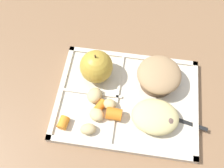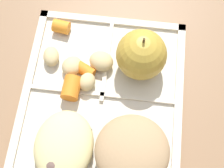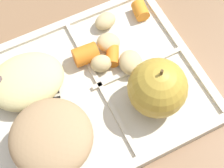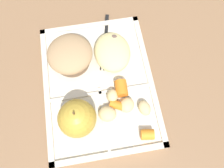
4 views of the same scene
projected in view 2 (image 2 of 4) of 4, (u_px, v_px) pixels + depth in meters
ground at (101, 112)px, 0.53m from camera, size 6.00×6.00×0.00m
lunch_tray at (100, 110)px, 0.53m from camera, size 0.33×0.25×0.02m
green_apple at (141, 55)px, 0.51m from camera, size 0.08×0.08×0.09m
bran_muffin at (132, 152)px, 0.46m from camera, size 0.10×0.10×0.06m
carrot_slice_large at (71, 88)px, 0.52m from camera, size 0.04×0.03×0.03m
carrot_slice_center at (85, 70)px, 0.54m from camera, size 0.03×0.03×0.02m
carrot_slice_diagonal at (61, 27)px, 0.57m from camera, size 0.03×0.03×0.02m
potato_chunk_browned at (51, 56)px, 0.54m from camera, size 0.04×0.03×0.02m
potato_chunk_wedge at (72, 66)px, 0.54m from camera, size 0.05×0.04×0.02m
potato_chunk_small at (101, 61)px, 0.54m from camera, size 0.04×0.05×0.03m
potato_chunk_golden at (87, 82)px, 0.52m from camera, size 0.04×0.03×0.03m
egg_noodle_pile at (64, 146)px, 0.48m from camera, size 0.11×0.09×0.04m
meatball_side at (55, 165)px, 0.47m from camera, size 0.04×0.04×0.04m
meatball_center at (62, 153)px, 0.48m from camera, size 0.04×0.04×0.04m
meatball_back at (64, 146)px, 0.48m from camera, size 0.03×0.03×0.03m
meatball_front at (57, 145)px, 0.48m from camera, size 0.04×0.04×0.04m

